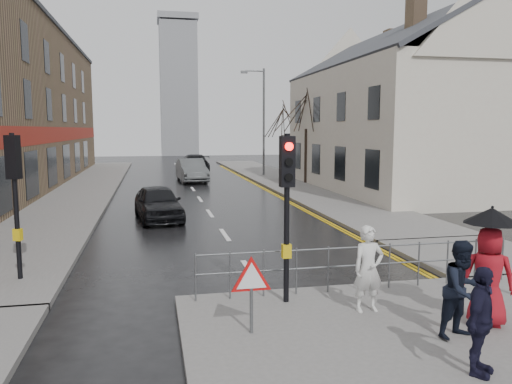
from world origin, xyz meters
name	(u,v)px	position (x,y,z in m)	size (l,w,h in m)	color
ground	(279,312)	(0.00, 0.00, 0.00)	(120.00, 120.00, 0.00)	black
left_pavement	(85,187)	(-6.50, 23.00, 0.07)	(4.00, 44.00, 0.14)	#605E5B
right_pavement	(280,179)	(6.50, 25.00, 0.07)	(4.00, 40.00, 0.14)	#605E5B
pavement_bridge_right	(474,255)	(6.50, 3.00, 0.07)	(4.00, 4.20, 0.14)	#605E5B
building_right_cream	(401,109)	(12.00, 18.00, 4.78)	(9.00, 16.40, 10.10)	beige
church_tower	(179,90)	(1.50, 62.00, 9.00)	(5.00, 5.00, 18.00)	gray
traffic_signal_near_left	(287,188)	(0.20, 0.20, 2.46)	(0.28, 0.27, 3.40)	black
traffic_signal_far_left	(15,180)	(-5.50, 3.00, 2.46)	(0.34, 0.33, 3.40)	black
guard_railing_front	(359,258)	(1.95, 0.60, 0.86)	(7.14, 0.04, 1.00)	#595B5E
warning_sign	(251,282)	(-0.80, -1.21, 1.04)	(0.80, 0.07, 1.35)	#595B5E
street_lamp	(261,115)	(5.82, 28.00, 4.71)	(1.83, 0.25, 8.00)	#595B5E
tree_near	(307,106)	(7.50, 22.00, 5.14)	(2.40, 2.40, 6.58)	black
tree_far	(283,119)	(8.00, 30.00, 4.42)	(2.40, 2.40, 5.64)	black
pedestrian_a	(368,269)	(1.59, -0.64, 0.97)	(0.61, 0.40, 1.67)	silver
pedestrian_b	(463,289)	(2.62, -2.09, 0.97)	(0.81, 0.63, 1.66)	black
pedestrian_with_umbrella	(489,263)	(3.38, -1.71, 1.28)	(1.04, 0.96, 2.13)	maroon
pedestrian_d	(480,321)	(2.09, -3.29, 0.93)	(0.92, 0.39, 1.58)	black
car_parked	(158,203)	(-2.20, 10.86, 0.70)	(1.65, 4.09, 1.39)	black
car_mid	(192,170)	(0.27, 25.24, 0.79)	(1.67, 4.79, 1.58)	#4C5052
car_far	(194,163)	(1.11, 33.05, 0.76)	(2.14, 5.26, 1.53)	black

